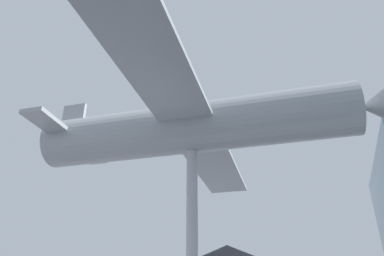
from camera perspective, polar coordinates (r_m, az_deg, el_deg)
name	(u,v)px	position (r m, az deg, el deg)	size (l,w,h in m)	color
support_pylon_central	(192,250)	(13.88, 0.00, -18.05)	(0.43, 0.43, 7.57)	#B7B7BC
suspended_airplane	(200,127)	(15.30, 1.21, 0.17)	(17.72, 14.67, 2.97)	#93999E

